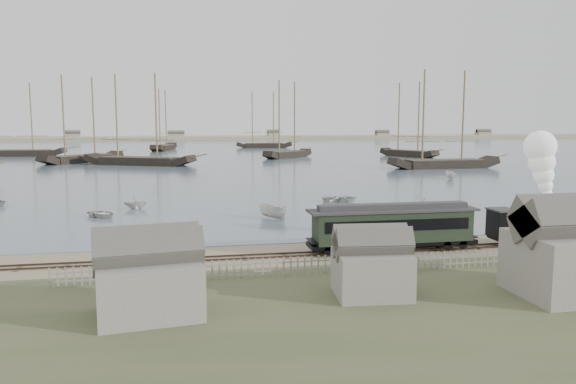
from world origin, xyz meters
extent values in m
plane|color=gray|center=(0.00, 0.00, 0.00)|extent=(600.00, 600.00, 0.00)
cube|color=#495868|center=(0.00, 170.00, 0.03)|extent=(600.00, 336.00, 0.06)
cube|color=#3A2A1F|center=(0.00, -2.50, 0.10)|extent=(120.00, 0.08, 0.12)
cube|color=#3A2A1F|center=(0.00, -1.50, 0.10)|extent=(120.00, 0.08, 0.12)
cube|color=#413329|center=(0.00, -2.00, 0.03)|extent=(120.00, 1.80, 0.06)
cube|color=tan|center=(0.00, 250.00, 0.00)|extent=(500.00, 20.00, 1.80)
cube|color=black|center=(18.55, -2.00, 0.67)|extent=(6.27, 1.84, 0.23)
cylinder|color=black|center=(18.18, -2.00, 1.59)|extent=(3.87, 1.38, 1.38)
cube|color=black|center=(16.15, -2.00, 1.77)|extent=(1.66, 2.03, 2.12)
cube|color=#323235|center=(16.15, -2.00, 2.88)|extent=(1.84, 2.21, 0.11)
cylinder|color=black|center=(19.94, -2.00, 2.83)|extent=(0.41, 0.41, 1.48)
sphere|color=black|center=(18.37, -2.00, 2.67)|extent=(0.59, 0.59, 0.59)
cone|color=black|center=(21.50, -2.00, 0.58)|extent=(1.29, 1.84, 1.84)
cube|color=black|center=(20.58, -2.00, 2.51)|extent=(0.32, 0.32, 0.32)
cube|color=black|center=(7.15, -2.00, 0.66)|extent=(12.82, 2.11, 0.32)
cube|color=black|center=(7.15, -2.00, 1.95)|extent=(11.90, 2.29, 2.29)
cube|color=black|center=(7.15, -3.16, 2.17)|extent=(10.99, 0.06, 0.82)
cube|color=black|center=(7.15, -0.84, 2.17)|extent=(10.99, 0.06, 0.82)
cube|color=#323235|center=(7.15, -2.00, 3.14)|extent=(12.82, 2.47, 0.16)
cube|color=#323235|center=(7.15, -2.00, 3.41)|extent=(11.44, 1.10, 0.41)
imported|color=beige|center=(-11.45, -0.06, 0.39)|extent=(4.33, 4.66, 0.79)
imported|color=beige|center=(-16.25, 17.44, 0.42)|extent=(4.18, 4.22, 0.72)
imported|color=beige|center=(-13.26, 22.44, 0.75)|extent=(2.29, 2.65, 1.38)
imported|color=beige|center=(0.52, 13.25, 0.78)|extent=(3.81, 3.43, 1.45)
imported|color=beige|center=(10.38, 23.31, 0.49)|extent=(3.56, 4.57, 0.87)
imported|color=beige|center=(16.76, 13.89, 0.84)|extent=(3.38, 3.63, 1.57)
imported|color=beige|center=(35.62, 44.78, 0.74)|extent=(3.73, 2.19, 1.35)
camera|label=1|loc=(-8.33, -40.96, 9.73)|focal=35.00mm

